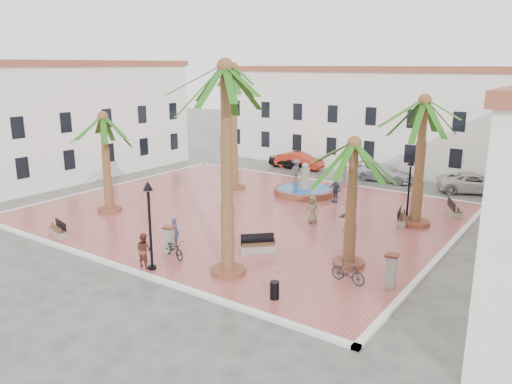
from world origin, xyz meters
TOP-DOWN VIEW (x-y plane):
  - ground at (0.00, 0.00)m, footprint 120.00×120.00m
  - plaza at (0.00, 0.00)m, footprint 26.00×22.00m
  - kerb_n at (0.00, 11.00)m, footprint 26.30×0.30m
  - kerb_s at (0.00, -11.00)m, footprint 26.30×0.30m
  - kerb_e at (13.00, 0.00)m, footprint 0.30×22.30m
  - kerb_w at (-13.00, 0.00)m, footprint 0.30×22.30m
  - building_north at (-0.00, 19.99)m, footprint 30.40×7.40m
  - building_west at (-19.00, 0.00)m, footprint 6.40×24.40m
  - fountain at (1.10, 6.28)m, footprint 4.63×4.63m
  - palm_nw at (-4.28, 4.56)m, footprint 5.30×5.30m
  - palm_sw at (-7.29, -5.19)m, footprint 5.11×5.11m
  - palm_s at (5.49, -8.68)m, footprint 5.31×5.31m
  - palm_e at (9.72, -4.56)m, footprint 5.01×5.01m
  - palm_ne at (10.32, 3.64)m, footprint 5.73×5.73m
  - bench_s at (-5.70, -10.14)m, footprint 1.74×0.91m
  - bench_se at (5.13, -5.71)m, footprint 1.73×1.70m
  - bench_e at (9.62, 3.39)m, footprint 0.94×1.89m
  - bench_ne at (11.77, 7.03)m, footprint 1.40×1.97m
  - lamppost_s at (2.22, -10.40)m, footprint 0.47×0.47m
  - lamppost_e at (9.77, 3.73)m, footprint 0.44×0.44m
  - bollard_se at (1.36, -8.37)m, footprint 0.62×0.62m
  - bollard_n at (2.25, 10.40)m, footprint 0.62×0.62m
  - bollard_e at (12.25, -5.76)m, footprint 0.63×0.63m
  - litter_bin at (8.71, -9.65)m, footprint 0.39×0.39m
  - cyclist_a at (0.96, -7.51)m, footprint 0.65×0.49m
  - bicycle_a at (2.01, -8.71)m, footprint 1.93×1.13m
  - cyclist_b at (1.69, -10.40)m, footprint 0.85×0.67m
  - bicycle_b at (10.55, -6.44)m, footprint 1.77×0.70m
  - pedestrian_fountain_a at (5.01, 0.35)m, footprint 0.90×0.67m
  - pedestrian_fountain_b at (4.01, 5.51)m, footprint 1.17×0.89m
  - pedestrian_north at (-1.39, 9.24)m, footprint 1.07×1.43m
  - pedestrian_east at (7.46, 0.21)m, footprint 0.59×1.77m
  - car_black at (-5.47, 14.66)m, footprint 4.05×1.86m
  - car_red at (-4.41, 14.87)m, footprint 4.74×1.91m
  - car_silver at (4.17, 14.52)m, footprint 5.01×2.10m
  - car_white at (11.37, 14.67)m, footprint 6.01×4.54m

SIDE VIEW (x-z plane):
  - ground at x=0.00m, z-range 0.00..0.00m
  - plaza at x=0.00m, z-range 0.00..0.15m
  - kerb_n at x=0.00m, z-range 0.00..0.16m
  - kerb_s at x=0.00m, z-range 0.00..0.16m
  - kerb_e at x=13.00m, z-range 0.00..0.16m
  - kerb_w at x=-13.00m, z-range 0.00..0.16m
  - bench_s at x=-5.70m, z-range -0.04..0.84m
  - bench_e at x=9.62m, z-range -0.06..0.90m
  - bench_se at x=5.13m, z-range -0.06..0.92m
  - bench_ne at x=11.77m, z-range -0.07..0.94m
  - fountain at x=1.10m, z-range -0.72..1.67m
  - litter_bin at x=8.71m, z-range 0.15..0.92m
  - bicycle_a at x=2.01m, z-range 0.15..1.11m
  - bicycle_b at x=10.55m, z-range 0.15..1.18m
  - car_black at x=-5.47m, z-range 0.00..1.35m
  - car_silver at x=4.17m, z-range 0.00..1.44m
  - car_white at x=11.37m, z-range 0.00..1.52m
  - car_red at x=-4.41m, z-range 0.00..1.53m
  - bollard_se at x=1.36m, z-range 0.18..1.61m
  - bollard_e at x=12.25m, z-range 0.18..1.72m
  - cyclist_a at x=0.96m, z-range 0.15..1.76m
  - bollard_n at x=2.25m, z-range 0.18..1.73m
  - pedestrian_fountain_a at x=5.01m, z-range 0.15..1.84m
  - cyclist_b at x=1.69m, z-range 0.15..1.86m
  - pedestrian_fountain_b at x=4.01m, z-range 0.15..2.00m
  - pedestrian_east at x=7.46m, z-range 0.15..2.05m
  - pedestrian_north at x=-1.39m, z-range 0.15..2.11m
  - lamppost_e at x=9.77m, z-range 0.86..4.89m
  - lamppost_s at x=2.22m, z-range 0.92..5.25m
  - building_north at x=0.00m, z-range 0.02..9.52m
  - building_west at x=-19.00m, z-range 0.02..10.02m
  - palm_e at x=9.72m, z-range 2.20..8.55m
  - palm_sw at x=-7.29m, z-range 2.31..8.95m
  - palm_ne at x=10.32m, z-range 2.79..10.68m
  - palm_nw at x=-4.28m, z-range 3.68..13.36m
  - palm_s at x=5.49m, z-range 3.73..13.53m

